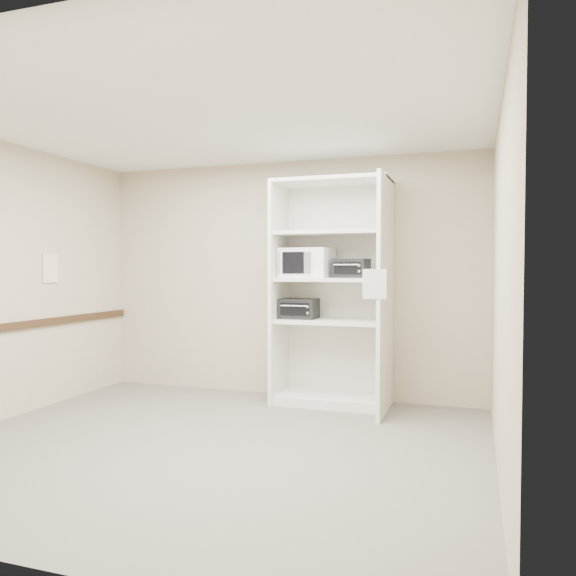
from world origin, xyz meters
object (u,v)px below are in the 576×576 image
(microwave, at_px, (307,263))
(toaster_oven_upper, at_px, (351,268))
(toaster_oven_lower, at_px, (299,309))
(shelving_unit, at_px, (336,300))

(microwave, bearing_deg, toaster_oven_upper, 3.83)
(microwave, bearing_deg, toaster_oven_lower, -168.44)
(shelving_unit, xyz_separation_m, microwave, (-0.33, 0.01, 0.40))
(toaster_oven_upper, xyz_separation_m, toaster_oven_lower, (-0.58, 0.00, -0.44))
(shelving_unit, height_order, microwave, shelving_unit)
(microwave, xyz_separation_m, toaster_oven_upper, (0.50, -0.01, -0.06))
(toaster_oven_upper, height_order, toaster_oven_lower, toaster_oven_upper)
(microwave, distance_m, toaster_oven_lower, 0.51)
(toaster_oven_upper, bearing_deg, shelving_unit, -176.10)
(microwave, height_order, toaster_oven_lower, microwave)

